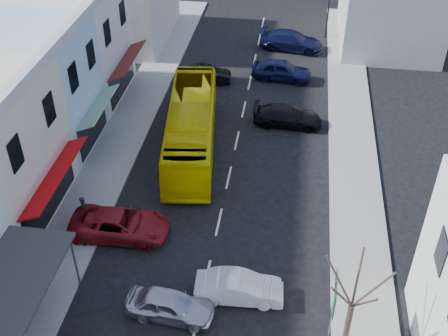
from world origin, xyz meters
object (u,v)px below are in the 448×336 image
(bus, at_px, (191,128))
(car_red, at_px, (120,225))
(car_silver, at_px, (170,305))
(pedestrian_left, at_px, (84,208))
(direction_sign, at_px, (332,311))
(car_white, at_px, (239,288))
(street_tree, at_px, (352,306))
(traffic_signal, at_px, (329,7))

(bus, bearing_deg, car_red, -112.31)
(car_silver, distance_m, pedestrian_left, 8.08)
(direction_sign, bearing_deg, bus, 125.34)
(bus, height_order, car_white, bus)
(bus, xyz_separation_m, direction_sign, (8.57, -13.48, 0.30))
(pedestrian_left, height_order, direction_sign, direction_sign)
(car_silver, height_order, street_tree, street_tree)
(traffic_signal, bearing_deg, pedestrian_left, 85.78)
(street_tree, xyz_separation_m, traffic_signal, (-0.63, 32.98, -0.49))
(car_silver, bearing_deg, car_white, -58.98)
(car_silver, distance_m, direction_sign, 7.15)
(car_silver, relative_size, car_red, 0.96)
(car_silver, xyz_separation_m, pedestrian_left, (-5.91, 5.49, 0.30))
(car_silver, xyz_separation_m, street_tree, (7.66, -1.04, 2.52))
(car_red, xyz_separation_m, street_tree, (11.43, -5.84, 2.52))
(bus, xyz_separation_m, car_white, (4.47, -11.76, -0.85))
(car_silver, height_order, car_red, same)
(bus, distance_m, street_tree, 17.03)
(car_red, bearing_deg, pedestrian_left, 69.99)
(car_red, relative_size, traffic_signal, 0.84)
(bus, relative_size, car_red, 2.52)
(pedestrian_left, distance_m, direction_sign, 14.21)
(car_silver, xyz_separation_m, car_white, (2.94, 1.44, 0.00))
(car_silver, bearing_deg, traffic_signal, -7.50)
(car_silver, height_order, pedestrian_left, pedestrian_left)
(traffic_signal, bearing_deg, car_white, 104.22)
(car_red, xyz_separation_m, pedestrian_left, (-2.14, 0.69, 0.30))
(car_silver, distance_m, traffic_signal, 32.77)
(car_white, distance_m, pedestrian_left, 9.74)
(pedestrian_left, bearing_deg, direction_sign, -137.94)
(direction_sign, bearing_deg, street_tree, -48.49)
(bus, relative_size, traffic_signal, 2.12)
(bus, distance_m, traffic_signal, 20.63)
(bus, xyz_separation_m, car_silver, (1.52, -13.20, -0.85))
(bus, relative_size, car_white, 2.64)
(bus, relative_size, direction_sign, 3.13)
(direction_sign, height_order, traffic_signal, traffic_signal)
(bus, height_order, pedestrian_left, bus)
(bus, relative_size, car_silver, 2.64)
(car_red, relative_size, direction_sign, 1.24)
(bus, bearing_deg, car_white, -76.53)
(car_red, relative_size, street_tree, 0.71)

